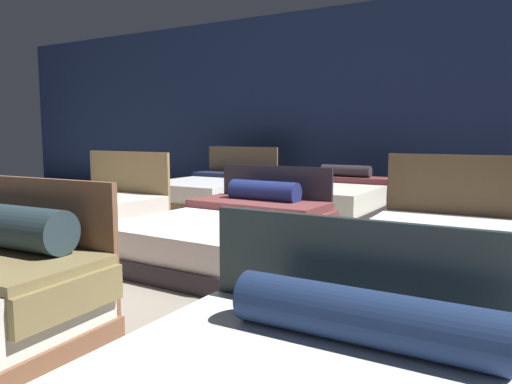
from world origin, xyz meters
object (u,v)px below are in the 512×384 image
Objects in this scene: bed_3 at (72,216)px; bed_6 at (213,191)px; bed_5 at (456,262)px; bed_4 at (229,232)px; bed_8 at (482,212)px; bed_7 at (330,199)px.

bed_6 is (-0.02, 3.00, 0.01)m from bed_3.
bed_6 is (-4.39, 3.02, -0.01)m from bed_5.
bed_3 is 0.93× the size of bed_6.
bed_8 is (2.04, 2.87, -0.04)m from bed_4.
bed_5 is at bearing -91.33° from bed_8.
bed_7 reaches higher than bed_8.
bed_4 reaches higher than bed_7.
bed_6 reaches higher than bed_8.
bed_4 is 1.07× the size of bed_7.
bed_4 is 1.04× the size of bed_5.
bed_3 is 1.00× the size of bed_7.
bed_4 is at bearing 3.35° from bed_3.
bed_3 is at bearing 177.68° from bed_5.
bed_8 is at bearing -1.07° from bed_6.
bed_6 reaches higher than bed_4.
bed_8 is at bearing 56.65° from bed_4.
bed_3 is 4.36m from bed_5.
bed_6 is 1.07× the size of bed_7.
bed_3 reaches higher than bed_4.
bed_5 is (2.13, -0.08, 0.00)m from bed_4.
bed_6 is 2.18m from bed_7.
bed_3 is 3.00m from bed_6.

